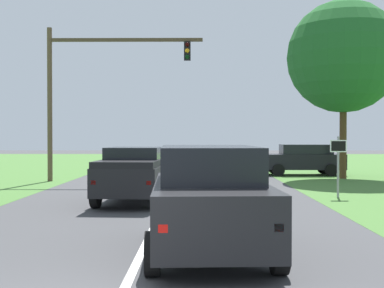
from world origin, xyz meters
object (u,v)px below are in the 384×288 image
at_px(red_suv_near, 209,198).
at_px(keep_moving_sign, 338,158).
at_px(pickup_truck_lead, 136,174).
at_px(crossing_suv_far, 303,159).
at_px(oak_tree_right, 343,57).
at_px(traffic_light, 90,80).

bearing_deg(red_suv_near, keep_moving_sign, 61.09).
bearing_deg(keep_moving_sign, pickup_truck_lead, -168.96).
distance_m(red_suv_near, crossing_suv_far, 20.20).
bearing_deg(red_suv_near, crossing_suv_far, 73.38).
xyz_separation_m(pickup_truck_lead, keep_moving_sign, (7.20, 1.40, 0.46)).
height_order(pickup_truck_lead, keep_moving_sign, keep_moving_sign).
bearing_deg(oak_tree_right, traffic_light, -172.35).
height_order(pickup_truck_lead, crossing_suv_far, pickup_truck_lead).
bearing_deg(crossing_suv_far, keep_moving_sign, -94.78).
bearing_deg(keep_moving_sign, traffic_light, 148.10).
bearing_deg(pickup_truck_lead, keep_moving_sign, 11.04).
height_order(pickup_truck_lead, oak_tree_right, oak_tree_right).
xyz_separation_m(red_suv_near, keep_moving_sign, (4.90, 8.87, 0.36)).
relative_size(traffic_light, crossing_suv_far, 1.63).
relative_size(pickup_truck_lead, keep_moving_sign, 2.34).
xyz_separation_m(pickup_truck_lead, traffic_light, (-3.14, 7.84, 4.01)).
distance_m(oak_tree_right, crossing_suv_far, 6.13).
distance_m(traffic_light, keep_moving_sign, 12.68).
distance_m(red_suv_near, oak_tree_right, 19.31).
distance_m(traffic_light, oak_tree_right, 13.03).
distance_m(pickup_truck_lead, keep_moving_sign, 7.35).
xyz_separation_m(oak_tree_right, crossing_suv_far, (-1.62, 2.33, -5.43)).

